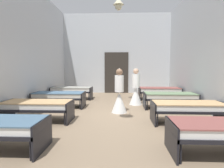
% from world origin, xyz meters
% --- Properties ---
extents(ground_plane, '(6.84, 11.13, 0.10)m').
position_xyz_m(ground_plane, '(0.00, 0.00, -0.05)').
color(ground_plane, '#8C755B').
extents(room_shell, '(6.64, 10.73, 4.66)m').
position_xyz_m(room_shell, '(-0.00, 1.31, 2.33)').
color(room_shell, silver).
rests_on(room_shell, ground).
extents(bed_left_row_1, '(1.90, 0.84, 0.57)m').
position_xyz_m(bed_left_row_1, '(-2.07, -0.95, 0.44)').
color(bed_left_row_1, black).
rests_on(bed_left_row_1, ground).
extents(bed_right_row_1, '(1.90, 0.84, 0.57)m').
position_xyz_m(bed_right_row_1, '(2.07, -0.95, 0.44)').
color(bed_right_row_1, black).
rests_on(bed_right_row_1, ground).
extents(bed_left_row_2, '(1.90, 0.84, 0.57)m').
position_xyz_m(bed_left_row_2, '(-2.07, 0.95, 0.44)').
color(bed_left_row_2, black).
rests_on(bed_left_row_2, ground).
extents(bed_right_row_2, '(1.90, 0.84, 0.57)m').
position_xyz_m(bed_right_row_2, '(2.07, 0.95, 0.44)').
color(bed_right_row_2, black).
rests_on(bed_right_row_2, ground).
extents(bed_left_row_3, '(1.90, 0.84, 0.57)m').
position_xyz_m(bed_left_row_3, '(-2.07, 2.85, 0.44)').
color(bed_left_row_3, black).
rests_on(bed_left_row_3, ground).
extents(bed_right_row_3, '(1.90, 0.84, 0.57)m').
position_xyz_m(bed_right_row_3, '(2.07, 2.85, 0.44)').
color(bed_right_row_3, black).
rests_on(bed_right_row_3, ground).
extents(nurse_near_aisle, '(0.52, 0.52, 1.49)m').
position_xyz_m(nurse_near_aisle, '(0.21, 0.22, 0.53)').
color(nurse_near_aisle, white).
rests_on(nurse_near_aisle, ground).
extents(nurse_mid_aisle, '(0.52, 0.52, 1.49)m').
position_xyz_m(nurse_mid_aisle, '(0.87, 1.61, 0.53)').
color(nurse_mid_aisle, white).
rests_on(nurse_mid_aisle, ground).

